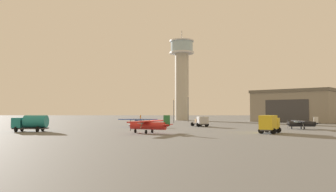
% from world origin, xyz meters
% --- Properties ---
extents(ground_plane, '(400.00, 400.00, 0.00)m').
position_xyz_m(ground_plane, '(0.00, 0.00, 0.00)').
color(ground_plane, '#60605E').
extents(control_tower, '(9.56, 9.56, 35.74)m').
position_xyz_m(control_tower, '(6.90, 69.50, 18.86)').
color(control_tower, '#B2AD9E').
rests_on(control_tower, ground_plane).
extents(hangar, '(31.11, 30.16, 10.87)m').
position_xyz_m(hangar, '(45.26, 52.59, 5.45)').
color(hangar, gray).
rests_on(hangar, ground_plane).
extents(airplane_black, '(6.86, 8.74, 2.58)m').
position_xyz_m(airplane_black, '(30.04, 9.16, 1.20)').
color(airplane_black, black).
rests_on(airplane_black, ground_plane).
extents(airplane_red, '(8.12, 10.22, 3.11)m').
position_xyz_m(airplane_red, '(-1.29, -3.42, 1.45)').
color(airplane_red, red).
rests_on(airplane_red, ground_plane).
extents(airplane_blue, '(9.35, 7.34, 2.76)m').
position_xyz_m(airplane_blue, '(-5.21, 18.09, 1.29)').
color(airplane_blue, '#2847A8').
rests_on(airplane_blue, ground_plane).
extents(truck_box_yellow, '(4.88, 6.22, 3.07)m').
position_xyz_m(truck_box_yellow, '(19.42, -3.42, 1.70)').
color(truck_box_yellow, '#38383D').
rests_on(truck_box_yellow, ground_plane).
extents(truck_flatbed_silver, '(4.22, 6.67, 2.46)m').
position_xyz_m(truck_flatbed_silver, '(9.78, 19.79, 1.21)').
color(truck_flatbed_silver, '#38383D').
rests_on(truck_flatbed_silver, ground_plane).
extents(truck_fuel_tanker_teal, '(6.12, 3.42, 3.04)m').
position_xyz_m(truck_fuel_tanker_teal, '(-23.29, 0.53, 1.68)').
color(truck_fuel_tanker_teal, '#38383D').
rests_on(truck_fuel_tanker_teal, ground_plane).
extents(light_post_east, '(0.44, 0.44, 7.50)m').
position_xyz_m(light_post_east, '(3.43, 45.02, 4.55)').
color(light_post_east, '#38383D').
rests_on(light_post_east, ground_plane).
extents(light_post_north, '(0.44, 0.44, 9.02)m').
position_xyz_m(light_post_north, '(8.49, 53.21, 5.35)').
color(light_post_north, '#38383D').
rests_on(light_post_north, ground_plane).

